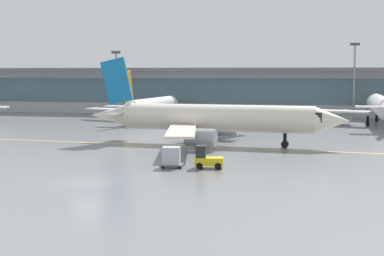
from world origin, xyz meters
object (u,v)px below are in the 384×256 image
object	(u,v)px
gate_airplane_2	(381,106)
baggage_tug	(207,159)
apron_light_mast_1	(116,80)
apron_light_mast_2	(354,77)
cargo_dolly_lead	(171,156)
taxiing_regional_jet	(214,119)
gate_airplane_1	(152,106)

from	to	relation	value
gate_airplane_2	baggage_tug	bearing A→B (deg)	158.50
gate_airplane_2	apron_light_mast_1	world-z (taller)	apron_light_mast_1
baggage_tug	apron_light_mast_2	bearing A→B (deg)	68.64
gate_airplane_2	apron_light_mast_1	xyz separation A→B (m)	(-50.01, 11.46, 3.96)
cargo_dolly_lead	baggage_tug	bearing A→B (deg)	-0.00
baggage_tug	apron_light_mast_2	size ratio (longest dim) A/B	0.19
taxiing_regional_jet	cargo_dolly_lead	world-z (taller)	taxiing_regional_jet
gate_airplane_1	apron_light_mast_2	world-z (taller)	apron_light_mast_2
gate_airplane_2	apron_light_mast_2	distance (m)	14.90
gate_airplane_1	apron_light_mast_1	xyz separation A→B (m)	(-10.81, 11.45, 4.42)
taxiing_regional_jet	apron_light_mast_1	xyz separation A→B (m)	(-28.16, 43.72, 3.92)
gate_airplane_2	taxiing_regional_jet	bearing A→B (deg)	145.68
cargo_dolly_lead	apron_light_mast_2	bearing A→B (deg)	66.00
baggage_tug	cargo_dolly_lead	size ratio (longest dim) A/B	1.20
gate_airplane_2	cargo_dolly_lead	distance (m)	54.91
gate_airplane_1	apron_light_mast_2	size ratio (longest dim) A/B	1.93
gate_airplane_2	baggage_tug	distance (m)	53.25
cargo_dolly_lead	apron_light_mast_1	xyz separation A→B (m)	(-27.44, 61.47, 6.08)
taxiing_regional_jet	cargo_dolly_lead	bearing A→B (deg)	-88.01
gate_airplane_1	baggage_tug	distance (m)	53.45
gate_airplane_1	cargo_dolly_lead	xyz separation A→B (m)	(16.63, -50.02, -1.66)
taxiing_regional_jet	apron_light_mast_2	size ratio (longest dim) A/B	2.28
gate_airplane_2	apron_light_mast_2	world-z (taller)	apron_light_mast_2
baggage_tug	cargo_dolly_lead	xyz separation A→B (m)	(-3.26, -0.44, 0.16)
gate_airplane_1	baggage_tug	size ratio (longest dim) A/B	9.90
gate_airplane_1	gate_airplane_2	world-z (taller)	gate_airplane_2
taxiing_regional_jet	apron_light_mast_1	distance (m)	52.15
gate_airplane_2	apron_light_mast_2	xyz separation A→B (m)	(-3.86, 13.64, 4.60)
gate_airplane_1	cargo_dolly_lead	world-z (taller)	gate_airplane_1
apron_light_mast_2	gate_airplane_2	bearing A→B (deg)	-74.18
taxiing_regional_jet	baggage_tug	distance (m)	17.65
gate_airplane_1	gate_airplane_2	distance (m)	39.20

